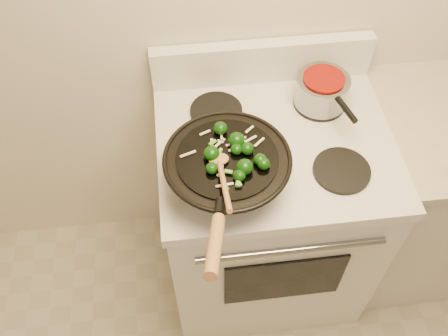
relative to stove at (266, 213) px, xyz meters
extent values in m
cube|color=white|center=(0.00, 0.00, -0.03)|extent=(0.76, 0.64, 0.88)
cube|color=white|center=(0.00, 0.00, 0.43)|extent=(0.78, 0.66, 0.04)
cube|color=white|center=(0.00, 0.30, 0.53)|extent=(0.78, 0.05, 0.16)
cylinder|color=gray|center=(0.00, -0.33, 0.31)|extent=(0.60, 0.02, 0.02)
cube|color=black|center=(0.00, -0.33, 0.08)|extent=(0.42, 0.01, 0.28)
cylinder|color=black|center=(-0.18, -0.15, 0.46)|extent=(0.18, 0.18, 0.01)
cylinder|color=black|center=(0.18, -0.15, 0.46)|extent=(0.18, 0.18, 0.01)
cylinder|color=black|center=(-0.18, 0.15, 0.46)|extent=(0.18, 0.18, 0.01)
cylinder|color=black|center=(0.18, 0.15, 0.46)|extent=(0.18, 0.18, 0.01)
torus|color=black|center=(-0.18, -0.15, 0.57)|extent=(0.38, 0.38, 0.01)
cylinder|color=black|center=(-0.18, -0.15, 0.57)|extent=(0.30, 0.30, 0.01)
cylinder|color=black|center=(-0.22, -0.36, 0.63)|extent=(0.04, 0.07, 0.05)
cylinder|color=#A77041|center=(-0.25, -0.48, 0.67)|extent=(0.07, 0.20, 0.09)
ellipsoid|color=black|center=(-0.15, -0.11, 0.60)|extent=(0.05, 0.05, 0.04)
cylinder|color=#41772A|center=(-0.13, -0.11, 0.58)|extent=(0.02, 0.02, 0.02)
ellipsoid|color=black|center=(-0.15, -0.14, 0.59)|extent=(0.04, 0.04, 0.03)
ellipsoid|color=black|center=(-0.16, -0.23, 0.59)|extent=(0.04, 0.04, 0.03)
ellipsoid|color=black|center=(-0.08, -0.20, 0.59)|extent=(0.04, 0.04, 0.03)
cylinder|color=#41772A|center=(-0.07, -0.20, 0.58)|extent=(0.02, 0.02, 0.02)
ellipsoid|color=black|center=(-0.19, -0.05, 0.59)|extent=(0.04, 0.04, 0.04)
ellipsoid|color=black|center=(-0.12, -0.14, 0.59)|extent=(0.04, 0.04, 0.03)
ellipsoid|color=black|center=(-0.23, -0.20, 0.59)|extent=(0.04, 0.04, 0.03)
cylinder|color=#41772A|center=(-0.22, -0.20, 0.58)|extent=(0.02, 0.01, 0.02)
ellipsoid|color=black|center=(-0.09, -0.18, 0.59)|extent=(0.04, 0.04, 0.03)
ellipsoid|color=black|center=(-0.14, -0.21, 0.60)|extent=(0.05, 0.05, 0.04)
ellipsoid|color=black|center=(-0.23, -0.15, 0.60)|extent=(0.05, 0.05, 0.04)
cylinder|color=#41772A|center=(-0.21, -0.15, 0.58)|extent=(0.02, 0.02, 0.01)
cube|color=white|center=(-0.22, -0.10, 0.58)|extent=(0.01, 0.04, 0.00)
cube|color=white|center=(-0.16, -0.11, 0.58)|extent=(0.04, 0.01, 0.00)
cube|color=white|center=(-0.23, -0.05, 0.58)|extent=(0.04, 0.02, 0.00)
cube|color=white|center=(-0.19, -0.08, 0.58)|extent=(0.01, 0.04, 0.00)
cube|color=white|center=(-0.20, -0.25, 0.58)|extent=(0.05, 0.01, 0.00)
cube|color=white|center=(-0.20, -0.18, 0.58)|extent=(0.02, 0.04, 0.00)
cube|color=white|center=(-0.29, -0.13, 0.58)|extent=(0.05, 0.02, 0.00)
cube|color=white|center=(-0.11, -0.10, 0.58)|extent=(0.05, 0.03, 0.00)
cube|color=white|center=(-0.08, -0.11, 0.58)|extent=(0.04, 0.03, 0.00)
cube|color=white|center=(-0.14, -0.09, 0.58)|extent=(0.04, 0.01, 0.00)
cube|color=white|center=(-0.21, -0.15, 0.58)|extent=(0.02, 0.05, 0.00)
cube|color=white|center=(-0.20, -0.10, 0.58)|extent=(0.04, 0.03, 0.00)
cube|color=white|center=(-0.10, -0.06, 0.58)|extent=(0.03, 0.03, 0.00)
cylinder|color=#5DAD38|center=(-0.16, -0.25, 0.58)|extent=(0.02, 0.03, 0.02)
cylinder|color=#5DAD38|center=(-0.13, -0.09, 0.58)|extent=(0.03, 0.03, 0.01)
cylinder|color=#5DAD38|center=(-0.21, -0.16, 0.58)|extent=(0.03, 0.02, 0.01)
cylinder|color=#5DAD38|center=(-0.22, -0.10, 0.58)|extent=(0.03, 0.02, 0.01)
cylinder|color=#5DAD38|center=(-0.18, -0.21, 0.58)|extent=(0.03, 0.03, 0.02)
cylinder|color=#5DAD38|center=(-0.24, -0.14, 0.58)|extent=(0.02, 0.02, 0.01)
cylinder|color=#5DAD38|center=(-0.16, -0.25, 0.58)|extent=(0.02, 0.03, 0.02)
cylinder|color=#5DAD38|center=(-0.20, -0.26, 0.58)|extent=(0.02, 0.02, 0.02)
cylinder|color=#5DAD38|center=(-0.20, -0.14, 0.58)|extent=(0.03, 0.03, 0.02)
sphere|color=#CCBA8F|center=(-0.17, -0.13, 0.58)|extent=(0.01, 0.01, 0.01)
sphere|color=#CCBA8F|center=(-0.21, -0.22, 0.58)|extent=(0.01, 0.01, 0.01)
sphere|color=#CCBA8F|center=(-0.12, -0.10, 0.58)|extent=(0.01, 0.01, 0.01)
sphere|color=#CCBA8F|center=(-0.20, -0.09, 0.58)|extent=(0.01, 0.01, 0.01)
ellipsoid|color=#A77041|center=(-0.21, -0.16, 0.59)|extent=(0.06, 0.05, 0.02)
cylinder|color=#A77041|center=(-0.21, -0.29, 0.63)|extent=(0.02, 0.23, 0.11)
cylinder|color=gray|center=(0.18, 0.15, 0.51)|extent=(0.18, 0.18, 0.10)
cylinder|color=#740C05|center=(0.18, 0.15, 0.57)|extent=(0.14, 0.14, 0.01)
cylinder|color=black|center=(0.22, 0.01, 0.56)|extent=(0.05, 0.11, 0.02)
camera|label=1|loc=(-0.30, -1.03, 1.70)|focal=40.00mm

